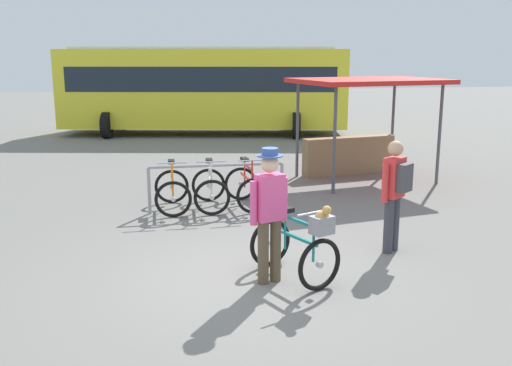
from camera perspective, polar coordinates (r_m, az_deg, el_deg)
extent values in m
plane|color=slate|center=(7.48, -0.47, -9.55)|extent=(80.00, 80.00, 0.00)
cylinder|color=#99999E|center=(10.50, -10.59, -0.76)|extent=(0.06, 0.06, 0.85)
cylinder|color=#99999E|center=(10.75, 2.57, -0.24)|extent=(0.06, 0.06, 0.85)
cylinder|color=#99999E|center=(10.47, -3.96, 1.76)|extent=(2.45, 0.06, 0.05)
torus|color=black|center=(11.20, -8.39, -0.34)|extent=(0.66, 0.07, 0.66)
cylinder|color=#B7B7BC|center=(11.20, -8.39, -0.34)|extent=(0.08, 0.06, 0.08)
torus|color=black|center=(10.21, -8.24, -1.62)|extent=(0.66, 0.07, 0.66)
cylinder|color=#B7B7BC|center=(10.21, -8.24, -1.62)|extent=(0.08, 0.06, 0.08)
cube|color=orange|center=(10.65, -8.35, 0.23)|extent=(0.05, 0.92, 0.04)
cube|color=orange|center=(10.56, -8.38, 1.36)|extent=(0.04, 0.61, 0.04)
cylinder|color=orange|center=(10.82, -8.39, 0.69)|extent=(0.03, 0.03, 0.55)
cube|color=black|center=(10.77, -8.43, 2.12)|extent=(0.12, 0.24, 0.06)
cylinder|color=orange|center=(10.25, -8.31, 0.26)|extent=(0.03, 0.03, 0.63)
cylinder|color=#B7B7BC|center=(10.19, -8.37, 1.99)|extent=(0.52, 0.03, 0.03)
torus|color=black|center=(11.24, -4.75, -0.20)|extent=(0.66, 0.09, 0.66)
cylinder|color=#B7B7BC|center=(11.24, -4.75, -0.20)|extent=(0.08, 0.06, 0.08)
torus|color=black|center=(10.25, -4.40, -1.46)|extent=(0.66, 0.09, 0.66)
cylinder|color=#B7B7BC|center=(10.25, -4.40, -1.46)|extent=(0.08, 0.06, 0.08)
cube|color=silver|center=(10.69, -4.60, 0.37)|extent=(0.07, 0.92, 0.04)
cube|color=silver|center=(10.60, -4.61, 1.50)|extent=(0.06, 0.61, 0.04)
cylinder|color=silver|center=(10.86, -4.67, 0.83)|extent=(0.03, 0.03, 0.55)
cube|color=black|center=(10.81, -4.70, 2.26)|extent=(0.13, 0.24, 0.06)
cylinder|color=silver|center=(10.30, -4.48, 0.40)|extent=(0.03, 0.03, 0.63)
cylinder|color=#B7B7BC|center=(10.23, -4.51, 2.13)|extent=(0.52, 0.05, 0.03)
torus|color=black|center=(11.31, -1.52, -0.08)|extent=(0.66, 0.13, 0.66)
cylinder|color=#B7B7BC|center=(11.31, -1.52, -0.08)|extent=(0.08, 0.07, 0.08)
torus|color=black|center=(10.35, -0.21, -1.28)|extent=(0.66, 0.13, 0.66)
cylinder|color=#B7B7BC|center=(10.35, -0.21, -1.28)|extent=(0.08, 0.07, 0.08)
cube|color=red|center=(10.78, -0.90, 0.51)|extent=(0.11, 0.92, 0.04)
cube|color=red|center=(10.69, -0.84, 1.64)|extent=(0.09, 0.61, 0.04)
cylinder|color=red|center=(10.94, -1.13, 0.96)|extent=(0.03, 0.03, 0.55)
cube|color=black|center=(10.89, -1.14, 2.38)|extent=(0.14, 0.25, 0.06)
cylinder|color=red|center=(10.39, -0.38, 0.56)|extent=(0.03, 0.03, 0.63)
cylinder|color=#B7B7BC|center=(10.33, -0.38, 2.27)|extent=(0.52, 0.07, 0.03)
torus|color=black|center=(7.83, 1.43, -5.94)|extent=(0.63, 0.33, 0.66)
cylinder|color=#B7B7BC|center=(7.83, 1.43, -5.94)|extent=(0.10, 0.09, 0.08)
torus|color=black|center=(7.08, 6.35, -8.08)|extent=(0.63, 0.33, 0.66)
cylinder|color=#B7B7BC|center=(7.08, 6.35, -8.08)|extent=(0.10, 0.09, 0.08)
cube|color=teal|center=(7.37, 3.79, -5.32)|extent=(0.41, 0.85, 0.04)
cube|color=teal|center=(7.27, 4.06, -3.73)|extent=(0.29, 0.57, 0.04)
cylinder|color=teal|center=(7.49, 2.92, -4.60)|extent=(0.03, 0.03, 0.55)
cube|color=black|center=(7.42, 2.94, -2.57)|extent=(0.21, 0.27, 0.06)
cylinder|color=teal|center=(7.06, 5.76, -5.41)|extent=(0.03, 0.03, 0.63)
cylinder|color=#B7B7BC|center=(6.97, 5.82, -2.95)|extent=(0.49, 0.24, 0.03)
cube|color=gray|center=(6.90, 6.57, -4.16)|extent=(0.32, 0.29, 0.22)
ellipsoid|color=tan|center=(6.87, 6.59, -3.37)|extent=(0.23, 0.22, 0.16)
sphere|color=tan|center=(6.78, 7.06, -2.71)|extent=(0.11, 0.11, 0.11)
cylinder|color=brown|center=(7.21, 0.72, -6.92)|extent=(0.14, 0.14, 0.82)
cylinder|color=brown|center=(7.30, 1.95, -6.69)|extent=(0.14, 0.14, 0.82)
cube|color=#E54C8C|center=(7.05, 1.37, -1.43)|extent=(0.39, 0.30, 0.58)
cylinder|color=#E54C8C|center=(6.97, -0.27, -2.01)|extent=(0.09, 0.09, 0.55)
cylinder|color=#E54C8C|center=(7.19, 2.79, -1.57)|extent=(0.09, 0.09, 0.55)
sphere|color=beige|center=(6.96, 1.39, 1.92)|extent=(0.22, 0.22, 0.22)
cylinder|color=#334C8C|center=(6.94, 1.39, 2.73)|extent=(0.32, 0.32, 0.02)
cylinder|color=#334C8C|center=(6.93, 1.39, 3.14)|extent=(0.20, 0.20, 0.09)
cylinder|color=#383842|center=(8.51, 13.05, -4.17)|extent=(0.14, 0.14, 0.82)
cylinder|color=#383842|center=(8.66, 13.61, -3.90)|extent=(0.14, 0.14, 0.82)
cube|color=red|center=(8.41, 13.58, 0.54)|extent=(0.39, 0.37, 0.58)
cylinder|color=red|center=(8.24, 12.73, -0.03)|extent=(0.09, 0.09, 0.55)
cylinder|color=red|center=(8.63, 14.12, 0.46)|extent=(0.09, 0.09, 0.55)
sphere|color=tan|center=(8.34, 13.72, 3.36)|extent=(0.22, 0.22, 0.22)
cube|color=#3F3F44|center=(8.34, 14.56, 0.52)|extent=(0.29, 0.27, 0.40)
cube|color=yellow|center=(20.91, -5.17, 9.42)|extent=(10.29, 4.37, 2.70)
cube|color=#19232D|center=(20.89, -5.19, 10.37)|extent=(9.51, 4.24, 0.84)
cube|color=silver|center=(20.88, -5.25, 13.23)|extent=(9.26, 3.93, 0.08)
cylinder|color=black|center=(20.38, -14.63, 5.59)|extent=(0.42, 0.93, 0.90)
cylinder|color=black|center=(22.79, -12.99, 6.38)|extent=(0.42, 0.93, 0.90)
cylinder|color=black|center=(19.69, 4.02, 5.73)|extent=(0.42, 0.93, 0.90)
cylinder|color=black|center=(22.17, 3.66, 6.51)|extent=(0.42, 0.93, 0.90)
cylinder|color=#4C4C51|center=(13.40, 4.15, 5.25)|extent=(0.07, 0.07, 2.20)
cylinder|color=#4C4C51|center=(14.68, 13.44, 5.58)|extent=(0.07, 0.07, 2.20)
cylinder|color=#4C4C51|center=(11.81, 7.82, 4.16)|extent=(0.07, 0.07, 2.20)
cylinder|color=#4C4C51|center=(13.24, 17.80, 4.58)|extent=(0.07, 0.07, 2.20)
cube|color=red|center=(13.13, 11.15, 9.93)|extent=(3.47, 2.82, 0.10)
cube|color=olive|center=(13.96, 9.22, 2.72)|extent=(2.36, 0.72, 0.90)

